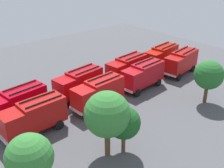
# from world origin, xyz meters

# --- Properties ---
(ground_plane) EXTENTS (62.63, 62.63, 0.00)m
(ground_plane) POSITION_xyz_m (0.00, 0.00, 0.00)
(ground_plane) COLOR #4C4C51
(fire_truck_0) EXTENTS (7.45, 3.50, 3.88)m
(fire_truck_0) POSITION_xyz_m (-12.79, -1.92, 2.15)
(fire_truck_0) COLOR #AC1005
(fire_truck_0) RESTS_ON ground
(fire_truck_1) EXTENTS (7.41, 3.33, 3.88)m
(fire_truck_1) POSITION_xyz_m (-4.61, -1.91, 2.15)
(fire_truck_1) COLOR #AA0D0D
(fire_truck_1) RESTS_ON ground
(fire_truck_2) EXTENTS (7.46, 3.50, 3.88)m
(fire_truck_2) POSITION_xyz_m (4.15, -2.06, 2.15)
(fire_truck_2) COLOR #AF0A10
(fire_truck_2) RESTS_ON ground
(fire_truck_3) EXTENTS (7.44, 3.43, 3.88)m
(fire_truck_3) POSITION_xyz_m (12.86, -2.00, 2.15)
(fire_truck_3) COLOR #B20213
(fire_truck_3) RESTS_ON ground
(fire_truck_4) EXTENTS (7.48, 3.61, 3.88)m
(fire_truck_4) POSITION_xyz_m (-13.19, 1.92, 2.15)
(fire_truck_4) COLOR #A9100E
(fire_truck_4) RESTS_ON ground
(fire_truck_5) EXTENTS (7.37, 3.21, 3.88)m
(fire_truck_5) POSITION_xyz_m (-4.49, 1.69, 2.15)
(fire_truck_5) COLOR #AD0D16
(fire_truck_5) RESTS_ON ground
(fire_truck_6) EXTENTS (7.36, 3.17, 3.88)m
(fire_truck_6) POSITION_xyz_m (3.91, 1.96, 2.15)
(fire_truck_6) COLOR #BB0F0F
(fire_truck_6) RESTS_ON ground
(fire_truck_7) EXTENTS (7.30, 3.02, 3.88)m
(fire_truck_7) POSITION_xyz_m (12.60, 1.88, 2.15)
(fire_truck_7) COLOR #AB100E
(fire_truck_7) RESTS_ON ground
(firefighter_0) EXTENTS (0.45, 0.48, 1.64)m
(firefighter_0) POSITION_xyz_m (8.77, -3.04, 0.91)
(firefighter_0) COLOR black
(firefighter_0) RESTS_ON ground
(firefighter_2) EXTENTS (0.34, 0.47, 1.61)m
(firefighter_2) POSITION_xyz_m (1.32, -0.13, 0.89)
(firefighter_2) COLOR black
(firefighter_2) RESTS_ON ground
(firefighter_3) EXTENTS (0.29, 0.43, 1.77)m
(firefighter_3) POSITION_xyz_m (-12.53, -5.19, 1.00)
(firefighter_3) COLOR black
(firefighter_3) RESTS_ON ground
(firefighter_4) EXTENTS (0.47, 0.46, 1.83)m
(firefighter_4) POSITION_xyz_m (2.00, 3.87, 1.04)
(firefighter_4) COLOR black
(firefighter_4) RESTS_ON ground
(tree_0) EXTENTS (3.78, 3.78, 5.86)m
(tree_0) POSITION_xyz_m (-7.70, 10.05, 3.94)
(tree_0) COLOR brown
(tree_0) RESTS_ON ground
(tree_1) EXTENTS (3.23, 3.23, 5.00)m
(tree_1) POSITION_xyz_m (7.39, 10.45, 3.36)
(tree_1) COLOR brown
(tree_1) RESTS_ON ground
(tree_2) EXTENTS (4.37, 4.37, 6.77)m
(tree_2) POSITION_xyz_m (8.86, 9.77, 4.55)
(tree_2) COLOR brown
(tree_2) RESTS_ON ground
(tree_3) EXTENTS (3.73, 3.73, 5.78)m
(tree_3) POSITION_xyz_m (16.55, 9.87, 3.89)
(tree_3) COLOR brown
(tree_3) RESTS_ON ground
(traffic_cone_0) EXTENTS (0.47, 0.47, 0.67)m
(traffic_cone_0) POSITION_xyz_m (15.34, 4.21, 0.34)
(traffic_cone_0) COLOR #F2600C
(traffic_cone_0) RESTS_ON ground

